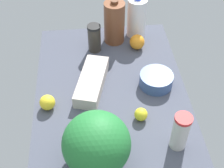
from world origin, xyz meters
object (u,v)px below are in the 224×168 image
(lemon_near_front, at_px, (141,114))
(lemon_beside_bowl, at_px, (47,102))
(mixing_bowl, at_px, (156,80))
(milk_jug, at_px, (137,17))
(tumbler_cup, at_px, (180,132))
(chocolate_milk_jug, at_px, (114,22))
(shaker_bottle, at_px, (94,38))
(watermelon, at_px, (96,144))
(orange_loose, at_px, (137,42))
(egg_carton, at_px, (92,81))

(lemon_near_front, relative_size, lemon_beside_bowl, 0.83)
(mixing_bowl, height_order, milk_jug, milk_jug)
(tumbler_cup, bearing_deg, chocolate_milk_jug, 14.57)
(shaker_bottle, xyz_separation_m, watermelon, (-0.73, 0.03, 0.04))
(tumbler_cup, bearing_deg, shaker_bottle, 25.01)
(chocolate_milk_jug, distance_m, watermelon, 0.82)
(shaker_bottle, relative_size, orange_loose, 1.92)
(egg_carton, distance_m, mixing_bowl, 0.33)
(lemon_near_front, bearing_deg, lemon_beside_bowl, 75.86)
(egg_carton, xyz_separation_m, chocolate_milk_jug, (0.37, -0.15, 0.09))
(tumbler_cup, distance_m, mixing_bowl, 0.37)
(egg_carton, distance_m, lemon_near_front, 0.32)
(tumbler_cup, bearing_deg, lemon_near_front, 40.84)
(egg_carton, distance_m, shaker_bottle, 0.30)
(egg_carton, relative_size, tumbler_cup, 1.73)
(chocolate_milk_jug, distance_m, mixing_bowl, 0.44)
(tumbler_cup, xyz_separation_m, mixing_bowl, (0.37, 0.02, -0.06))
(egg_carton, height_order, orange_loose, orange_loose)
(watermelon, bearing_deg, lemon_near_front, -46.35)
(lemon_near_front, distance_m, lemon_beside_bowl, 0.44)
(chocolate_milk_jug, xyz_separation_m, orange_loose, (-0.09, -0.12, -0.08))
(tumbler_cup, relative_size, watermelon, 0.69)
(egg_carton, bearing_deg, mixing_bowl, -78.31)
(milk_jug, bearing_deg, orange_loose, 174.34)
(shaker_bottle, relative_size, mixing_bowl, 0.97)
(shaker_bottle, relative_size, watermelon, 0.61)
(mixing_bowl, xyz_separation_m, lemon_beside_bowl, (-0.10, 0.54, 0.00))
(shaker_bottle, xyz_separation_m, milk_jug, (0.12, -0.26, 0.04))
(orange_loose, distance_m, lemon_beside_bowl, 0.64)
(egg_carton, relative_size, lemon_beside_bowl, 4.38)
(shaker_bottle, bearing_deg, orange_loose, -91.58)
(shaker_bottle, relative_size, lemon_near_front, 2.68)
(chocolate_milk_jug, distance_m, lemon_near_front, 0.62)
(milk_jug, xyz_separation_m, lemon_near_front, (-0.65, 0.07, -0.09))
(milk_jug, relative_size, orange_loose, 2.98)
(watermelon, distance_m, mixing_bowl, 0.54)
(egg_carton, relative_size, lemon_near_front, 5.27)
(milk_jug, bearing_deg, lemon_near_front, 173.52)
(egg_carton, xyz_separation_m, milk_jug, (0.42, -0.29, 0.09))
(tumbler_cup, relative_size, milk_jug, 0.73)
(lemon_beside_bowl, bearing_deg, egg_carton, -60.02)
(orange_loose, height_order, lemon_beside_bowl, orange_loose)
(milk_jug, bearing_deg, mixing_bowl, -175.02)
(watermelon, relative_size, orange_loose, 3.14)
(tumbler_cup, xyz_separation_m, milk_jug, (0.81, 0.06, 0.03))
(egg_carton, height_order, lemon_beside_bowl, lemon_beside_bowl)
(tumbler_cup, bearing_deg, egg_carton, 41.84)
(egg_carton, xyz_separation_m, mixing_bowl, (-0.02, -0.33, 0.00))
(shaker_bottle, height_order, lemon_near_front, shaker_bottle)
(orange_loose, bearing_deg, milk_jug, -5.66)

